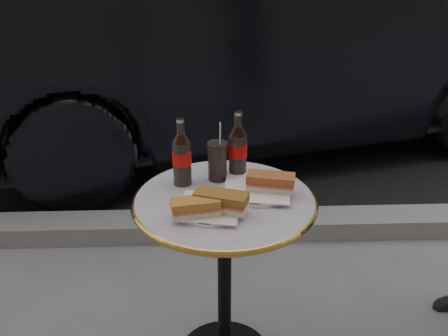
{
  "coord_description": "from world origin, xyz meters",
  "views": [
    {
      "loc": [
        -0.06,
        -1.46,
        1.55
      ],
      "look_at": [
        0.0,
        0.05,
        0.82
      ],
      "focal_mm": 40.0,
      "sensor_mm": 36.0,
      "label": 1
    }
  ],
  "objects_px": {
    "bistro_table": "(225,285)",
    "plate_left": "(209,209)",
    "parked_car": "(263,41)",
    "plate_right": "(257,190)",
    "cola_bottle_right": "(238,144)",
    "cola_glass": "(217,161)",
    "cola_bottle_left": "(182,152)"
  },
  "relations": [
    {
      "from": "plate_right",
      "to": "cola_bottle_right",
      "type": "bearing_deg",
      "value": 115.06
    },
    {
      "from": "cola_glass",
      "to": "parked_car",
      "type": "bearing_deg",
      "value": 79.53
    },
    {
      "from": "cola_bottle_left",
      "to": "cola_glass",
      "type": "distance_m",
      "value": 0.14
    },
    {
      "from": "plate_right",
      "to": "cola_bottle_left",
      "type": "distance_m",
      "value": 0.29
    },
    {
      "from": "cola_bottle_left",
      "to": "cola_bottle_right",
      "type": "bearing_deg",
      "value": 16.07
    },
    {
      "from": "bistro_table",
      "to": "parked_car",
      "type": "relative_size",
      "value": 0.15
    },
    {
      "from": "plate_left",
      "to": "cola_bottle_left",
      "type": "relative_size",
      "value": 0.85
    },
    {
      "from": "plate_right",
      "to": "cola_glass",
      "type": "xyz_separation_m",
      "value": [
        -0.13,
        0.1,
        0.07
      ]
    },
    {
      "from": "plate_right",
      "to": "cola_bottle_right",
      "type": "relative_size",
      "value": 0.96
    },
    {
      "from": "plate_right",
      "to": "cola_glass",
      "type": "distance_m",
      "value": 0.18
    },
    {
      "from": "bistro_table",
      "to": "plate_left",
      "type": "height_order",
      "value": "plate_left"
    },
    {
      "from": "plate_left",
      "to": "cola_glass",
      "type": "xyz_separation_m",
      "value": [
        0.03,
        0.22,
        0.07
      ]
    },
    {
      "from": "cola_bottle_right",
      "to": "cola_glass",
      "type": "distance_m",
      "value": 0.09
    },
    {
      "from": "plate_left",
      "to": "plate_right",
      "type": "xyz_separation_m",
      "value": [
        0.16,
        0.13,
        0.0
      ]
    },
    {
      "from": "bistro_table",
      "to": "parked_car",
      "type": "xyz_separation_m",
      "value": [
        0.38,
        2.28,
        0.42
      ]
    },
    {
      "from": "bistro_table",
      "to": "plate_left",
      "type": "xyz_separation_m",
      "value": [
        -0.05,
        -0.08,
        0.37
      ]
    },
    {
      "from": "cola_bottle_left",
      "to": "plate_left",
      "type": "bearing_deg",
      "value": -64.62
    },
    {
      "from": "plate_left",
      "to": "plate_right",
      "type": "height_order",
      "value": "plate_right"
    },
    {
      "from": "bistro_table",
      "to": "plate_left",
      "type": "distance_m",
      "value": 0.38
    },
    {
      "from": "bistro_table",
      "to": "plate_left",
      "type": "relative_size",
      "value": 3.54
    },
    {
      "from": "cola_bottle_left",
      "to": "parked_car",
      "type": "relative_size",
      "value": 0.05
    },
    {
      "from": "cola_bottle_right",
      "to": "parked_car",
      "type": "distance_m",
      "value": 2.14
    },
    {
      "from": "plate_right",
      "to": "cola_bottle_left",
      "type": "bearing_deg",
      "value": 164.96
    },
    {
      "from": "parked_car",
      "to": "bistro_table",
      "type": "bearing_deg",
      "value": 155.51
    },
    {
      "from": "plate_left",
      "to": "plate_right",
      "type": "distance_m",
      "value": 0.21
    },
    {
      "from": "cola_bottle_left",
      "to": "cola_bottle_right",
      "type": "distance_m",
      "value": 0.21
    },
    {
      "from": "bistro_table",
      "to": "plate_right",
      "type": "xyz_separation_m",
      "value": [
        0.11,
        0.04,
        0.37
      ]
    },
    {
      "from": "plate_left",
      "to": "bistro_table",
      "type": "bearing_deg",
      "value": 57.97
    },
    {
      "from": "cola_bottle_right",
      "to": "cola_bottle_left",
      "type": "bearing_deg",
      "value": -163.93
    },
    {
      "from": "bistro_table",
      "to": "cola_bottle_right",
      "type": "relative_size",
      "value": 2.99
    },
    {
      "from": "plate_left",
      "to": "plate_right",
      "type": "bearing_deg",
      "value": 37.43
    },
    {
      "from": "cola_bottle_right",
      "to": "plate_right",
      "type": "bearing_deg",
      "value": -64.94
    }
  ]
}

